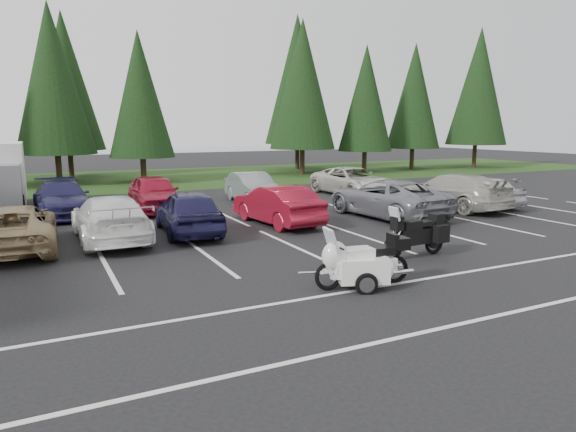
{
  "coord_description": "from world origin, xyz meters",
  "views": [
    {
      "loc": [
        -6.39,
        -12.61,
        3.57
      ],
      "look_at": [
        -0.4,
        -0.5,
        1.23
      ],
      "focal_mm": 32.0,
      "sensor_mm": 36.0,
      "label": 1
    }
  ],
  "objects_px": {
    "car_near_7": "(452,191)",
    "car_far_3": "(253,188)",
    "car_far_1": "(62,198)",
    "cargo_trailer": "(362,272)",
    "car_near_3": "(110,218)",
    "touring_motorcycle": "(363,256)",
    "car_near_8": "(480,191)",
    "car_near_5": "(277,205)",
    "car_near_2": "(14,228)",
    "car_far_2": "(154,193)",
    "car_near_6": "(387,198)",
    "car_far_4": "(352,181)",
    "car_near_4": "(188,212)",
    "adventure_motorcycle": "(415,231)"
  },
  "relations": [
    {
      "from": "car_near_7",
      "to": "car_far_3",
      "type": "height_order",
      "value": "car_near_7"
    },
    {
      "from": "car_far_1",
      "to": "cargo_trailer",
      "type": "distance_m",
      "value": 14.52
    },
    {
      "from": "car_near_3",
      "to": "car_far_3",
      "type": "distance_m",
      "value": 9.27
    },
    {
      "from": "car_near_7",
      "to": "touring_motorcycle",
      "type": "distance_m",
      "value": 12.6
    },
    {
      "from": "car_near_8",
      "to": "cargo_trailer",
      "type": "distance_m",
      "value": 14.17
    },
    {
      "from": "touring_motorcycle",
      "to": "car_near_5",
      "type": "bearing_deg",
      "value": 86.54
    },
    {
      "from": "car_near_8",
      "to": "touring_motorcycle",
      "type": "distance_m",
      "value": 14.05
    },
    {
      "from": "car_near_2",
      "to": "car_far_2",
      "type": "height_order",
      "value": "car_far_2"
    },
    {
      "from": "cargo_trailer",
      "to": "car_near_5",
      "type": "bearing_deg",
      "value": 99.45
    },
    {
      "from": "car_near_5",
      "to": "car_far_3",
      "type": "height_order",
      "value": "car_near_5"
    },
    {
      "from": "car_near_3",
      "to": "car_far_2",
      "type": "xyz_separation_m",
      "value": [
        2.53,
        5.38,
        0.05
      ]
    },
    {
      "from": "car_near_6",
      "to": "car_far_3",
      "type": "height_order",
      "value": "car_near_6"
    },
    {
      "from": "car_near_7",
      "to": "car_near_3",
      "type": "bearing_deg",
      "value": -4.13
    },
    {
      "from": "car_near_2",
      "to": "car_far_2",
      "type": "bearing_deg",
      "value": -131.64
    },
    {
      "from": "car_near_7",
      "to": "car_far_4",
      "type": "xyz_separation_m",
      "value": [
        -1.31,
        5.95,
        -0.05
      ]
    },
    {
      "from": "car_far_2",
      "to": "car_near_5",
      "type": "bearing_deg",
      "value": -54.29
    },
    {
      "from": "car_near_8",
      "to": "touring_motorcycle",
      "type": "bearing_deg",
      "value": 34.51
    },
    {
      "from": "cargo_trailer",
      "to": "car_near_8",
      "type": "bearing_deg",
      "value": 54.32
    },
    {
      "from": "car_near_4",
      "to": "car_far_3",
      "type": "distance_m",
      "value": 7.44
    },
    {
      "from": "car_near_2",
      "to": "cargo_trailer",
      "type": "relative_size",
      "value": 3.07
    },
    {
      "from": "car_near_5",
      "to": "car_far_4",
      "type": "bearing_deg",
      "value": -146.49
    },
    {
      "from": "car_far_1",
      "to": "car_far_4",
      "type": "relative_size",
      "value": 0.93
    },
    {
      "from": "car_near_5",
      "to": "car_near_6",
      "type": "bearing_deg",
      "value": 168.0
    },
    {
      "from": "car_near_4",
      "to": "car_far_4",
      "type": "xyz_separation_m",
      "value": [
        10.61,
        6.1,
        -0.02
      ]
    },
    {
      "from": "adventure_motorcycle",
      "to": "touring_motorcycle",
      "type": "bearing_deg",
      "value": -154.75
    },
    {
      "from": "car_near_5",
      "to": "car_far_4",
      "type": "height_order",
      "value": "car_far_4"
    },
    {
      "from": "car_near_6",
      "to": "cargo_trailer",
      "type": "relative_size",
      "value": 3.47
    },
    {
      "from": "car_near_3",
      "to": "car_far_4",
      "type": "xyz_separation_m",
      "value": [
        13.14,
        6.12,
        0.0
      ]
    },
    {
      "from": "car_far_2",
      "to": "car_far_3",
      "type": "bearing_deg",
      "value": 6.37
    },
    {
      "from": "car_far_4",
      "to": "car_near_6",
      "type": "bearing_deg",
      "value": -114.32
    },
    {
      "from": "car_near_2",
      "to": "car_near_3",
      "type": "relative_size",
      "value": 0.97
    },
    {
      "from": "car_near_4",
      "to": "car_far_1",
      "type": "distance_m",
      "value": 6.87
    },
    {
      "from": "car_far_3",
      "to": "car_far_4",
      "type": "xyz_separation_m",
      "value": [
        5.89,
        0.35,
        0.02
      ]
    },
    {
      "from": "car_near_2",
      "to": "car_near_8",
      "type": "distance_m",
      "value": 18.9
    },
    {
      "from": "car_far_2",
      "to": "car_near_6",
      "type": "bearing_deg",
      "value": -33.09
    },
    {
      "from": "car_near_4",
      "to": "car_far_2",
      "type": "xyz_separation_m",
      "value": [
        -0.0,
        5.36,
        0.02
      ]
    },
    {
      "from": "touring_motorcycle",
      "to": "car_near_7",
      "type": "bearing_deg",
      "value": 45.03
    },
    {
      "from": "car_near_5",
      "to": "car_far_3",
      "type": "distance_m",
      "value": 5.63
    },
    {
      "from": "car_far_2",
      "to": "car_near_8",
      "type": "bearing_deg",
      "value": -19.08
    },
    {
      "from": "car_near_3",
      "to": "car_far_3",
      "type": "relative_size",
      "value": 1.15
    },
    {
      "from": "car_near_4",
      "to": "car_near_8",
      "type": "relative_size",
      "value": 1.06
    },
    {
      "from": "car_far_4",
      "to": "adventure_motorcycle",
      "type": "distance_m",
      "value": 13.39
    },
    {
      "from": "car_near_8",
      "to": "car_far_1",
      "type": "height_order",
      "value": "car_far_1"
    },
    {
      "from": "car_near_8",
      "to": "car_far_3",
      "type": "bearing_deg",
      "value": -30.66
    },
    {
      "from": "car_far_3",
      "to": "touring_motorcycle",
      "type": "relative_size",
      "value": 1.69
    },
    {
      "from": "car_near_7",
      "to": "car_far_2",
      "type": "height_order",
      "value": "car_near_7"
    },
    {
      "from": "car_near_5",
      "to": "car_far_3",
      "type": "xyz_separation_m",
      "value": [
        1.28,
        5.48,
        -0.01
      ]
    },
    {
      "from": "car_far_1",
      "to": "car_near_6",
      "type": "bearing_deg",
      "value": -30.38
    },
    {
      "from": "adventure_motorcycle",
      "to": "car_near_7",
      "type": "bearing_deg",
      "value": 35.9
    },
    {
      "from": "car_near_7",
      "to": "car_far_3",
      "type": "bearing_deg",
      "value": -42.69
    }
  ]
}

